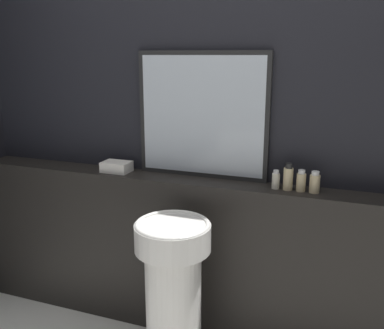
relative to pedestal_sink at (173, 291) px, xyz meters
The scene contains 9 objects.
wall_back 0.93m from the pedestal_sink, 87.19° to the left, with size 8.00×0.06×2.50m.
vanity_counter 0.38m from the pedestal_sink, 86.21° to the left, with size 3.00×0.21×0.97m.
pedestal_sink is the anchor object (origin of this frame).
mirror 0.97m from the pedestal_sink, 90.94° to the left, with size 0.77×0.03×0.71m.
towel_stack 0.83m from the pedestal_sink, 144.21° to the left, with size 0.17×0.12×0.06m.
shampoo_bottle 0.79m from the pedestal_sink, 41.02° to the left, with size 0.04×0.04×0.10m.
conditioner_bottle 0.84m from the pedestal_sink, 37.21° to the left, with size 0.05×0.05×0.14m.
lotion_bottle 0.87m from the pedestal_sink, 33.79° to the left, with size 0.05×0.05×0.12m.
body_wash_bottle 0.92m from the pedestal_sink, 30.84° to the left, with size 0.05×0.05×0.11m.
Camera 1 is at (0.75, -1.05, 1.66)m, focal length 40.00 mm.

